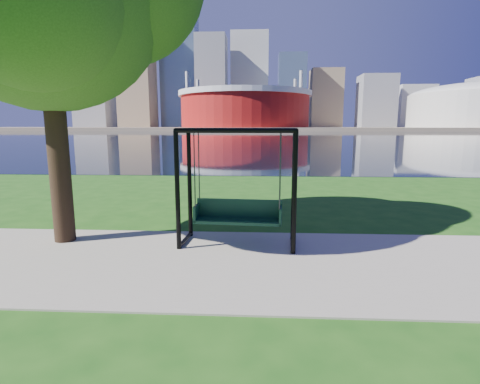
{
  "coord_description": "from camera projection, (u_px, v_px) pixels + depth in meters",
  "views": [
    {
      "loc": [
        0.21,
        -7.17,
        2.53
      ],
      "look_at": [
        -0.18,
        0.0,
        1.27
      ],
      "focal_mm": 28.0,
      "sensor_mm": 36.0,
      "label": 1
    }
  ],
  "objects": [
    {
      "name": "far_bank",
      "position": [
        261.0,
        128.0,
        308.28
      ],
      "size": [
        900.0,
        228.0,
        2.0
      ],
      "primitive_type": "cube",
      "color": "#937F60",
      "rests_on": "ground"
    },
    {
      "name": "path",
      "position": [
        248.0,
        263.0,
        7.01
      ],
      "size": [
        120.0,
        4.0,
        0.03
      ],
      "primitive_type": "cube",
      "color": "#9E937F",
      "rests_on": "ground"
    },
    {
      "name": "skyline",
      "position": [
        256.0,
        87.0,
        315.66
      ],
      "size": [
        392.0,
        66.0,
        96.5
      ],
      "color": "gray",
      "rests_on": "far_bank"
    },
    {
      "name": "river",
      "position": [
        260.0,
        135.0,
        107.82
      ],
      "size": [
        900.0,
        180.0,
        0.02
      ],
      "primitive_type": "cube",
      "color": "black",
      "rests_on": "ground"
    },
    {
      "name": "ground",
      "position": [
        249.0,
        255.0,
        7.5
      ],
      "size": [
        900.0,
        900.0,
        0.0
      ],
      "primitive_type": "plane",
      "color": "#1E5114",
      "rests_on": "ground"
    },
    {
      "name": "stadium",
      "position": [
        245.0,
        108.0,
        236.71
      ],
      "size": [
        83.0,
        83.0,
        32.0
      ],
      "color": "maroon",
      "rests_on": "far_bank"
    },
    {
      "name": "swing",
      "position": [
        238.0,
        190.0,
        7.92
      ],
      "size": [
        2.51,
        1.23,
        2.5
      ],
      "rotation": [
        0.0,
        0.0,
        -0.07
      ],
      "color": "black",
      "rests_on": "ground"
    }
  ]
}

